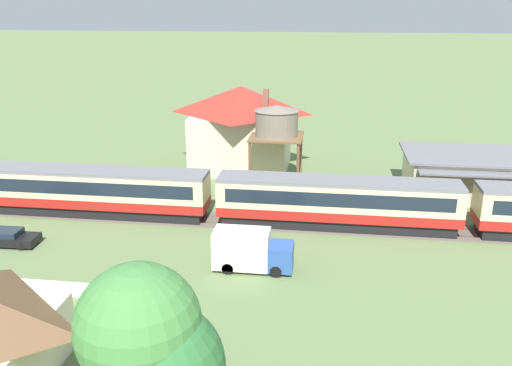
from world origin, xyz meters
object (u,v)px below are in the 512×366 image
station_building (477,174)px  parked_car_black (7,238)px  passenger_train (340,201)px  water_tower (277,123)px  yard_tree_0 (279,130)px  yard_tree_2 (163,366)px  yard_tree_1 (138,326)px  delivery_truck_blue (250,250)px  station_house_red_roof (241,126)px

station_building → parked_car_black: (-37.50, -16.45, -1.43)m
passenger_train → station_building: 15.94m
water_tower → yard_tree_0: bearing=89.1°
water_tower → yard_tree_2: bearing=-91.6°
yard_tree_1 → parked_car_black: bearing=133.9°
delivery_truck_blue → yard_tree_1: (-1.94, -15.96, 4.30)m
delivery_truck_blue → yard_tree_2: size_ratio=0.83×
station_building → passenger_train: bearing=-143.2°
yard_tree_0 → yard_tree_1: 36.43m
yard_tree_2 → station_house_red_roof: bearing=94.9°
water_tower → yard_tree_2: (-0.94, -34.16, -2.23)m
passenger_train → station_house_red_roof: size_ratio=9.23×
water_tower → delivery_truck_blue: bearing=-89.8°
parked_car_black → delivery_truck_blue: (18.63, -1.38, 0.81)m
station_house_red_roof → passenger_train: bearing=-55.4°
water_tower → parked_car_black: water_tower is taller
yard_tree_2 → yard_tree_0: bearing=88.5°
parked_car_black → delivery_truck_blue: bearing=-6.0°
yard_tree_0 → passenger_train: bearing=-63.2°
delivery_truck_blue → water_tower: bearing=90.2°
yard_tree_2 → passenger_train: bearing=73.8°
yard_tree_1 → water_tower: bearing=86.8°
passenger_train → water_tower: water_tower is taller
parked_car_black → yard_tree_2: (17.63, -17.51, 3.53)m
yard_tree_0 → yard_tree_1: yard_tree_1 is taller
station_building → water_tower: 19.42m
parked_car_black → yard_tree_2: size_ratio=0.70×
passenger_train → yard_tree_1: 25.78m
parked_car_black → yard_tree_1: bearing=-47.9°
station_building → yard_tree_2: size_ratio=2.10×
water_tower → delivery_truck_blue: 18.70m
station_house_red_roof → yard_tree_2: (3.40, -39.65, -0.54)m
passenger_train → station_house_red_roof: 18.66m
yard_tree_2 → parked_car_black: bearing=135.2°
station_house_red_roof → parked_car_black: 26.63m
station_house_red_roof → water_tower: bearing=-51.7°
station_house_red_roof → yard_tree_1: station_house_red_roof is taller
station_house_red_roof → yard_tree_2: size_ratio=1.68×
station_house_red_roof → parked_car_black: (-14.23, -22.14, -4.06)m
station_building → yard_tree_2: yard_tree_2 is taller
station_building → delivery_truck_blue: size_ratio=2.52×
parked_car_black → yard_tree_1: yard_tree_1 is taller
passenger_train → parked_car_black: passenger_train is taller
passenger_train → yard_tree_2: bearing=-106.2°
delivery_truck_blue → station_house_red_roof: bearing=100.6°
water_tower → delivery_truck_blue: water_tower is taller
parked_car_black → yard_tree_1: size_ratio=0.56×
water_tower → delivery_truck_blue: (0.06, -18.03, -4.95)m
parked_car_black → yard_tree_2: bearing=-46.6°
station_building → delivery_truck_blue: (-18.87, -17.83, -0.62)m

